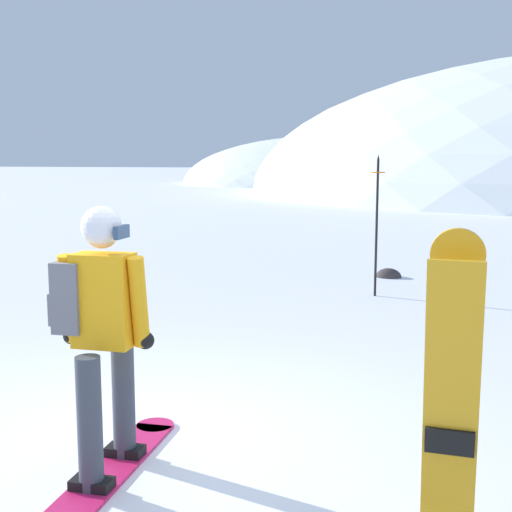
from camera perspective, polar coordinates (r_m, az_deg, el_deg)
The scene contains 7 objects.
ground_plane at distance 4.94m, azimuth -9.34°, elevation -15.77°, with size 300.00×300.00×0.00m, color white.
ridge_peak_far at distance 56.03m, azimuth 5.92°, elevation 6.07°, with size 23.68×21.32×7.77m.
snowboarder_main at distance 4.33m, azimuth -12.95°, elevation -6.41°, with size 0.64×1.84×1.71m.
spare_snowboard at distance 3.70m, azimuth 16.17°, elevation -10.37°, with size 0.28×0.25×1.65m.
piste_marker_near at distance 9.96m, azimuth 10.14°, elevation 3.31°, with size 0.20×0.20×2.06m.
rock_dark at distance 11.76m, azimuth 11.10°, elevation -1.76°, with size 0.44×0.37×0.31m.
rock_mid at distance 9.91m, azimuth -12.66°, elevation -3.64°, with size 0.60×0.51×0.42m.
Camera 1 is at (2.08, -4.01, 1.99)m, focal length 47.52 mm.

